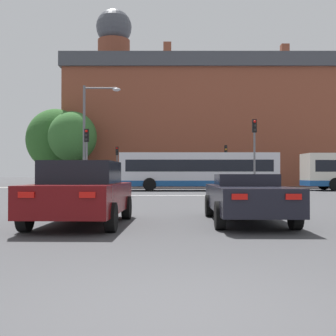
# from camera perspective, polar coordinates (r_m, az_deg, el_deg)

# --- Properties ---
(ground_plane) EXTENTS (400.00, 400.00, 0.00)m
(ground_plane) POSITION_cam_1_polar(r_m,az_deg,el_deg) (3.95, 2.01, -19.14)
(ground_plane) COLOR #3D3D3F
(stop_line_strip) EXTENTS (8.03, 0.30, 0.01)m
(stop_line_strip) POSITION_cam_1_polar(r_m,az_deg,el_deg) (25.09, 0.24, -3.73)
(stop_line_strip) COLOR silver
(stop_line_strip) RESTS_ON ground_plane
(far_pavement) EXTENTS (68.93, 2.50, 0.01)m
(far_pavement) POSITION_cam_1_polar(r_m,az_deg,el_deg) (40.46, 0.12, -2.66)
(far_pavement) COLOR gray
(far_pavement) RESTS_ON ground_plane
(brick_civic_building) EXTENTS (29.53, 15.47, 21.53)m
(brick_civic_building) POSITION_cam_1_polar(r_m,az_deg,el_deg) (51.80, 3.35, 5.88)
(brick_civic_building) COLOR brown
(brick_civic_building) RESTS_ON ground_plane
(car_saloon_left) EXTENTS (2.17, 4.36, 1.56)m
(car_saloon_left) POSITION_cam_1_polar(r_m,az_deg,el_deg) (10.59, -11.62, -3.30)
(car_saloon_left) COLOR #600C0F
(car_saloon_left) RESTS_ON ground_plane
(car_roadster_right) EXTENTS (1.97, 4.86, 1.25)m
(car_roadster_right) POSITION_cam_1_polar(r_m,az_deg,el_deg) (11.14, 10.49, -3.84)
(car_roadster_right) COLOR black
(car_roadster_right) RESTS_ON ground_plane
(bus_crossing_lead) EXTENTS (12.21, 2.77, 2.93)m
(bus_crossing_lead) POSITION_cam_1_polar(r_m,az_deg,el_deg) (33.12, 4.06, -0.34)
(bus_crossing_lead) COLOR silver
(bus_crossing_lead) RESTS_ON ground_plane
(traffic_light_far_right) EXTENTS (0.26, 0.31, 4.05)m
(traffic_light_far_right) POSITION_cam_1_polar(r_m,az_deg,el_deg) (40.41, 7.77, 1.21)
(traffic_light_far_right) COLOR slate
(traffic_light_far_right) RESTS_ON ground_plane
(traffic_light_near_right) EXTENTS (0.26, 0.31, 4.60)m
(traffic_light_near_right) POSITION_cam_1_polar(r_m,az_deg,el_deg) (26.01, 11.57, 3.14)
(traffic_light_near_right) COLOR slate
(traffic_light_near_right) RESTS_ON ground_plane
(traffic_light_near_left) EXTENTS (0.26, 0.31, 4.05)m
(traffic_light_near_left) POSITION_cam_1_polar(r_m,az_deg,el_deg) (26.26, -11.04, 2.36)
(traffic_light_near_left) COLOR slate
(traffic_light_near_left) RESTS_ON ground_plane
(traffic_light_far_left) EXTENTS (0.26, 0.31, 3.91)m
(traffic_light_far_left) POSITION_cam_1_polar(r_m,az_deg,el_deg) (40.40, -6.99, 1.09)
(traffic_light_far_left) COLOR slate
(traffic_light_far_left) RESTS_ON ground_plane
(street_lamp_junction) EXTENTS (2.39, 0.36, 6.90)m
(street_lamp_junction) POSITION_cam_1_polar(r_m,az_deg,el_deg) (27.23, -10.47, 5.49)
(street_lamp_junction) COLOR slate
(street_lamp_junction) RESTS_ON ground_plane
(pedestrian_waiting) EXTENTS (0.43, 0.27, 1.63)m
(pedestrian_waiting) POSITION_cam_1_polar(r_m,az_deg,el_deg) (41.17, -3.10, -1.32)
(pedestrian_waiting) COLOR #333851
(pedestrian_waiting) RESTS_ON ground_plane
(pedestrian_walking_east) EXTENTS (0.42, 0.26, 1.64)m
(pedestrian_walking_east) POSITION_cam_1_polar(r_m,az_deg,el_deg) (40.65, -8.90, -1.30)
(pedestrian_walking_east) COLOR brown
(pedestrian_walking_east) RESTS_ON ground_plane
(tree_by_building) EXTENTS (6.03, 6.03, 8.02)m
(tree_by_building) POSITION_cam_1_polar(r_m,az_deg,el_deg) (45.02, -15.00, 3.72)
(tree_by_building) COLOR #4C3823
(tree_by_building) RESTS_ON ground_plane
(tree_kerbside) EXTENTS (4.69, 4.69, 7.41)m
(tree_kerbside) POSITION_cam_1_polar(r_m,az_deg,el_deg) (42.12, -12.87, 4.14)
(tree_kerbside) COLOR #4C3823
(tree_kerbside) RESTS_ON ground_plane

